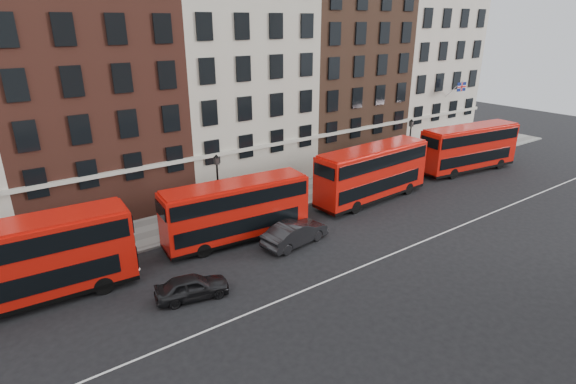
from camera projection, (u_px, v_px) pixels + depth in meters
ground at (364, 245)px, 30.85m from camera, size 120.00×120.00×0.00m
pavement at (278, 198)px, 38.79m from camera, size 80.00×5.00×0.15m
kerb at (295, 207)px, 36.89m from camera, size 80.00×0.30×0.16m
road_centre_line at (386, 256)px, 29.33m from camera, size 70.00×0.12×0.01m
building_terrace at (228, 70)px, 40.61m from camera, size 64.00×11.95×22.00m
bus_a at (20, 262)px, 23.57m from camera, size 11.38×3.40×4.72m
bus_b at (236, 210)px, 30.70m from camera, size 10.41×3.33×4.30m
bus_c at (372, 172)px, 37.77m from camera, size 11.29×3.29×4.69m
bus_d at (469, 147)px, 45.29m from camera, size 11.37×4.08×4.68m
car_rear at (192, 287)px, 24.75m from camera, size 4.30×2.48×1.38m
car_front at (295, 233)px, 30.73m from camera, size 5.21×2.46×1.65m
lamp_post_left at (218, 186)px, 33.01m from camera, size 0.44×0.44×5.33m
lamp_post_right at (409, 143)px, 44.68m from camera, size 0.44×0.44×5.33m
traffic_light at (458, 140)px, 48.20m from camera, size 0.25×0.45×3.27m
iron_railings at (264, 185)px, 40.26m from camera, size 6.60×0.06×1.00m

